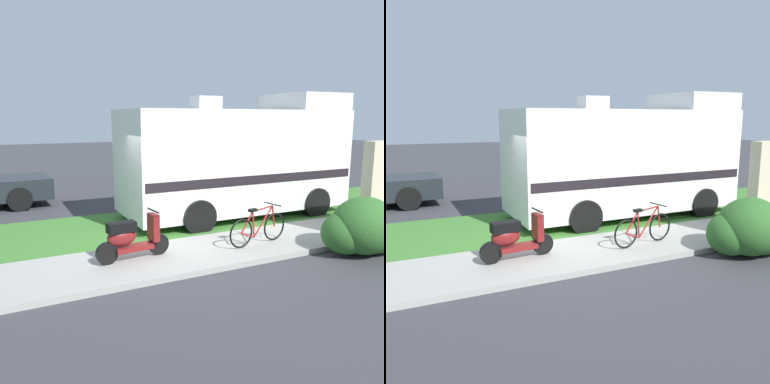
# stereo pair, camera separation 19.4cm
# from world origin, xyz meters

# --- Properties ---
(ground_plane) EXTENTS (80.00, 80.00, 0.00)m
(ground_plane) POSITION_xyz_m (0.00, 0.00, 0.00)
(ground_plane) COLOR #38383D
(sidewalk) EXTENTS (24.00, 2.00, 0.12)m
(sidewalk) POSITION_xyz_m (0.00, -1.20, 0.06)
(sidewalk) COLOR #9E9B93
(sidewalk) RESTS_ON ground
(grass_strip) EXTENTS (24.00, 3.40, 0.08)m
(grass_strip) POSITION_xyz_m (0.00, 1.50, 0.04)
(grass_strip) COLOR #3D752D
(grass_strip) RESTS_ON ground
(motorhome_rv) EXTENTS (6.66, 2.68, 3.64)m
(motorhome_rv) POSITION_xyz_m (3.22, 1.44, 1.74)
(motorhome_rv) COLOR silver
(motorhome_rv) RESTS_ON ground
(scooter) EXTENTS (1.56, 0.50, 0.97)m
(scooter) POSITION_xyz_m (-0.92, -1.09, 0.58)
(scooter) COLOR black
(scooter) RESTS_ON ground
(bicycle) EXTENTS (1.65, 0.52, 0.88)m
(bicycle) POSITION_xyz_m (1.96, -1.37, 0.49)
(bicycle) COLOR black
(bicycle) RESTS_ON ground
(bush_by_porch) EXTENTS (1.75, 1.31, 1.24)m
(bush_by_porch) POSITION_xyz_m (3.72, -2.69, 0.58)
(bush_by_porch) COLOR #2D6026
(bush_by_porch) RESTS_ON ground
(bottle_green) EXTENTS (0.08, 0.08, 0.25)m
(bottle_green) POSITION_xyz_m (5.96, -0.71, 0.23)
(bottle_green) COLOR brown
(bottle_green) RESTS_ON ground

